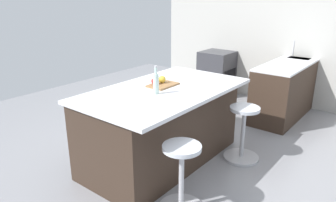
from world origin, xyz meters
The scene contains 11 objects.
ground_plane centered at (0.00, 0.00, 0.00)m, with size 8.16×8.16×0.00m, color gray.
interior_partition_left centered at (-3.14, 0.00, 1.40)m, with size 0.15×4.94×2.79m.
sink_cabinet centered at (-2.79, 0.44, 0.46)m, with size 2.33×0.60×1.18m.
oven_range centered at (-2.79, -1.08, 0.44)m, with size 0.60×0.61×0.87m.
kitchen_island centered at (0.01, -0.21, 0.47)m, with size 2.04×1.18×0.94m.
stool_by_window centered at (-0.63, 0.56, 0.32)m, with size 0.44×0.44×0.69m.
stool_middle centered at (0.66, 0.56, 0.32)m, with size 0.44×0.44×0.69m.
cutting_board centered at (-0.07, -0.26, 0.95)m, with size 0.36×0.24×0.02m, color olive.
apple_red centered at (0.00, -0.33, 0.99)m, with size 0.08×0.08×0.08m, color red.
apple_yellow centered at (-0.11, -0.30, 1.00)m, with size 0.09×0.09×0.09m, color gold.
water_bottle centered at (0.22, -0.11, 1.06)m, with size 0.06×0.06×0.31m.
Camera 1 is at (2.75, 2.06, 1.99)m, focal length 34.11 mm.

